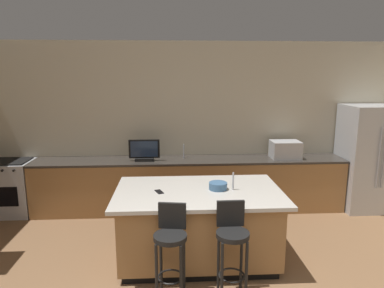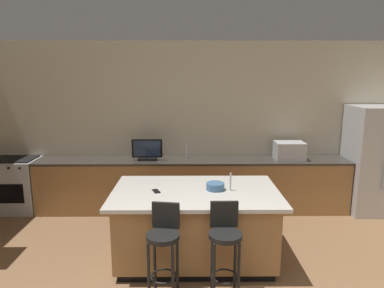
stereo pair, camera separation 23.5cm
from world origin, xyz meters
name	(u,v)px [view 2 (the right image)]	position (x,y,z in m)	size (l,w,h in m)	color
wall_back	(194,125)	(0.00, 4.02, 1.42)	(7.48, 0.12, 2.84)	beige
counter_back	(192,185)	(-0.02, 3.64, 0.45)	(5.21, 0.62, 0.89)	#9E7042
kitchen_island	(196,225)	(0.00, 2.01, 0.46)	(2.02, 1.24, 0.91)	black
refrigerator	(374,160)	(3.01, 3.57, 0.89)	(0.84, 0.79, 1.79)	#B7BABF
range_oven	(15,185)	(-3.03, 3.64, 0.45)	(0.79, 0.63, 0.91)	#B7BABF
microwave	(289,151)	(1.60, 3.64, 1.04)	(0.48, 0.36, 0.29)	#B7BABF
tv_monitor	(147,151)	(-0.77, 3.59, 1.06)	(0.50, 0.16, 0.35)	black
sink_faucet_back	(187,151)	(-0.12, 3.74, 1.01)	(0.02, 0.02, 0.24)	#B2B2B7
sink_faucet_island	(230,182)	(0.42, 2.01, 1.02)	(0.02, 0.02, 0.22)	#B2B2B7
bar_stool_left	(164,243)	(-0.34, 1.27, 0.60)	(0.34, 0.36, 1.00)	black
bar_stool_right	(225,243)	(0.29, 1.25, 0.62)	(0.34, 0.34, 1.02)	black
fruit_bowl	(215,186)	(0.24, 2.04, 0.95)	(0.22, 0.22, 0.09)	#3F668C
cell_phone	(156,191)	(-0.48, 1.98, 0.91)	(0.07, 0.15, 0.01)	black
tv_remote	(217,185)	(0.27, 2.20, 0.92)	(0.04, 0.17, 0.02)	black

